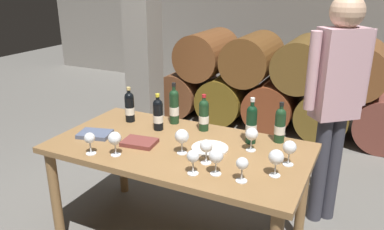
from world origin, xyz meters
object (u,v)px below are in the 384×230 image
(wine_bottle_0, at_px, (158,114))
(wine_bottle_1, at_px, (280,125))
(wine_bottle_4, at_px, (251,124))
(serving_plate, at_px, (210,148))
(wine_glass_9, at_px, (276,158))
(tasting_notebook, at_px, (95,134))
(wine_bottle_2, at_px, (204,115))
(wine_glass_7, at_px, (182,137))
(sommelier_presenting, at_px, (336,92))
(wine_glass_6, at_px, (90,139))
(wine_bottle_3, at_px, (130,107))
(wine_glass_5, at_px, (193,157))
(wine_glass_8, at_px, (216,156))
(wine_glass_1, at_px, (252,135))
(wine_glass_4, at_px, (115,139))
(wine_glass_0, at_px, (206,147))
(wine_glass_2, at_px, (242,165))
(wine_glass_3, at_px, (290,148))
(leather_ledger, at_px, (139,142))
(wine_bottle_5, at_px, (174,106))
(dining_table, at_px, (179,158))

(wine_bottle_0, height_order, wine_bottle_1, wine_bottle_1)
(wine_bottle_4, xyz_separation_m, serving_plate, (-0.20, -0.22, -0.13))
(wine_glass_9, xyz_separation_m, tasting_notebook, (-1.28, 0.01, -0.10))
(wine_bottle_2, height_order, wine_glass_7, wine_bottle_2)
(wine_glass_9, xyz_separation_m, sommelier_presenting, (0.20, 0.87, 0.17))
(wine_glass_6, distance_m, wine_glass_9, 1.14)
(wine_bottle_3, relative_size, wine_glass_9, 1.71)
(wine_glass_5, distance_m, wine_glass_8, 0.13)
(wine_bottle_0, xyz_separation_m, wine_glass_1, (0.72, -0.05, -0.01))
(wine_glass_4, relative_size, wine_glass_5, 1.07)
(wine_glass_9, relative_size, serving_plate, 0.67)
(wine_glass_0, bearing_deg, wine_glass_5, -94.68)
(wine_glass_2, relative_size, wine_glass_3, 0.92)
(wine_glass_0, bearing_deg, wine_bottle_0, 147.64)
(wine_glass_0, relative_size, wine_glass_9, 0.95)
(wine_glass_2, distance_m, sommelier_presenting, 1.09)
(wine_bottle_3, distance_m, leather_ledger, 0.46)
(wine_bottle_3, distance_m, serving_plate, 0.79)
(wine_bottle_4, xyz_separation_m, wine_glass_1, (0.04, -0.12, -0.03))
(wine_glass_7, bearing_deg, wine_bottle_1, 41.80)
(wine_bottle_5, bearing_deg, wine_glass_9, -27.76)
(wine_glass_2, relative_size, serving_plate, 0.60)
(wine_bottle_2, xyz_separation_m, wine_glass_5, (0.22, -0.62, -0.01))
(sommelier_presenting, bearing_deg, wine_glass_8, -116.61)
(wine_glass_4, bearing_deg, wine_bottle_3, 116.08)
(leather_ledger, relative_size, sommelier_presenting, 0.13)
(wine_glass_6, bearing_deg, leather_ledger, 53.02)
(wine_glass_2, relative_size, wine_glass_7, 0.88)
(wine_glass_0, height_order, wine_glass_5, wine_glass_0)
(wine_bottle_4, relative_size, sommelier_presenting, 0.18)
(wine_glass_5, height_order, wine_glass_6, wine_glass_5)
(wine_glass_1, relative_size, leather_ledger, 0.71)
(wine_bottle_2, relative_size, wine_bottle_5, 0.85)
(wine_glass_5, bearing_deg, sommelier_presenting, 59.59)
(wine_bottle_0, xyz_separation_m, wine_bottle_5, (0.04, 0.17, 0.02))
(tasting_notebook, bearing_deg, sommelier_presenting, 15.23)
(wine_bottle_3, bearing_deg, wine_glass_2, -24.85)
(wine_glass_8, bearing_deg, wine_glass_5, -155.66)
(wine_glass_0, relative_size, wine_glass_2, 1.06)
(wine_bottle_1, xyz_separation_m, wine_glass_2, (-0.05, -0.62, -0.02))
(wine_bottle_2, relative_size, wine_glass_9, 1.70)
(wine_glass_7, height_order, leather_ledger, wine_glass_7)
(wine_glass_1, distance_m, leather_ledger, 0.74)
(wine_glass_2, xyz_separation_m, wine_glass_6, (-0.97, -0.09, 0.00))
(wine_bottle_4, bearing_deg, wine_bottle_1, 30.59)
(dining_table, height_order, wine_glass_7, wine_glass_7)
(dining_table, relative_size, wine_glass_7, 10.45)
(wine_glass_5, relative_size, wine_glass_8, 0.94)
(wine_bottle_3, xyz_separation_m, wine_glass_1, (1.00, -0.10, -0.01))
(wine_bottle_1, xyz_separation_m, wine_glass_4, (-0.87, -0.66, -0.01))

